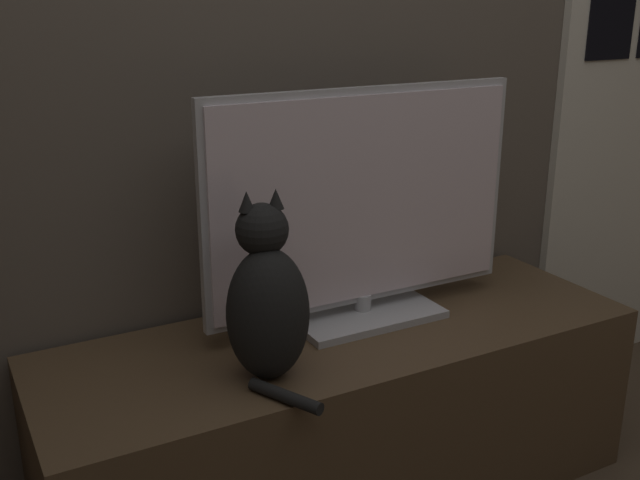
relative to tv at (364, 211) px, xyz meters
The scene contains 3 objects.
tv_stand 0.55m from the tv, 144.41° to the right, with size 1.56×0.53×0.49m.
tv is the anchor object (origin of this frame).
cat 0.42m from the tv, 153.55° to the right, with size 0.21×0.31×0.43m.
Camera 1 is at (-0.89, -0.59, 1.31)m, focal length 42.00 mm.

